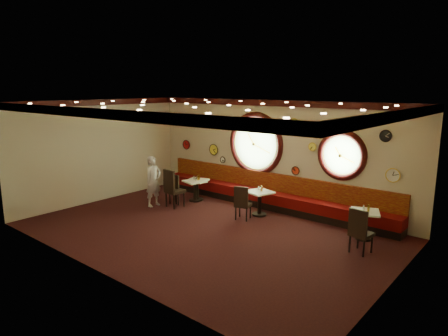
# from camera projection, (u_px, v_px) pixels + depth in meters

# --- Properties ---
(floor) EXTENTS (9.00, 6.00, 0.00)m
(floor) POSITION_uv_depth(u_px,v_px,m) (205.00, 231.00, 10.07)
(floor) COLOR black
(floor) RESTS_ON ground
(ceiling) EXTENTS (9.00, 6.00, 0.02)m
(ceiling) POSITION_uv_depth(u_px,v_px,m) (204.00, 103.00, 9.43)
(ceiling) COLOR gold
(ceiling) RESTS_ON wall_back
(wall_back) EXTENTS (9.00, 0.02, 3.20)m
(wall_back) POSITION_uv_depth(u_px,v_px,m) (272.00, 154.00, 12.01)
(wall_back) COLOR beige
(wall_back) RESTS_ON floor
(wall_front) EXTENTS (9.00, 0.02, 3.20)m
(wall_front) POSITION_uv_depth(u_px,v_px,m) (97.00, 194.00, 7.49)
(wall_front) COLOR beige
(wall_front) RESTS_ON floor
(wall_left) EXTENTS (0.02, 6.00, 3.20)m
(wall_left) POSITION_uv_depth(u_px,v_px,m) (100.00, 151.00, 12.57)
(wall_left) COLOR beige
(wall_left) RESTS_ON floor
(wall_right) EXTENTS (0.02, 6.00, 3.20)m
(wall_right) POSITION_uv_depth(u_px,v_px,m) (396.00, 203.00, 6.93)
(wall_right) COLOR beige
(wall_right) RESTS_ON floor
(molding_back) EXTENTS (9.00, 0.10, 0.18)m
(molding_back) POSITION_uv_depth(u_px,v_px,m) (272.00, 103.00, 11.67)
(molding_back) COLOR black
(molding_back) RESTS_ON wall_back
(molding_front) EXTENTS (9.00, 0.10, 0.18)m
(molding_front) POSITION_uv_depth(u_px,v_px,m) (94.00, 113.00, 7.23)
(molding_front) COLOR black
(molding_front) RESTS_ON wall_back
(molding_left) EXTENTS (0.10, 6.00, 0.18)m
(molding_left) POSITION_uv_depth(u_px,v_px,m) (97.00, 102.00, 12.24)
(molding_left) COLOR black
(molding_left) RESTS_ON wall_back
(molding_right) EXTENTS (0.10, 6.00, 0.18)m
(molding_right) POSITION_uv_depth(u_px,v_px,m) (400.00, 115.00, 6.66)
(molding_right) COLOR black
(molding_right) RESTS_ON wall_back
(banquette_base) EXTENTS (8.00, 0.55, 0.20)m
(banquette_base) POSITION_uv_depth(u_px,v_px,m) (266.00, 204.00, 12.10)
(banquette_base) COLOR black
(banquette_base) RESTS_ON floor
(banquette_seat) EXTENTS (8.00, 0.55, 0.30)m
(banquette_seat) POSITION_uv_depth(u_px,v_px,m) (266.00, 196.00, 12.05)
(banquette_seat) COLOR #580708
(banquette_seat) RESTS_ON banquette_base
(banquette_back) EXTENTS (8.00, 0.10, 0.55)m
(banquette_back) POSITION_uv_depth(u_px,v_px,m) (270.00, 182.00, 12.13)
(banquette_back) COLOR #630709
(banquette_back) RESTS_ON wall_back
(porthole_left_glass) EXTENTS (1.66, 0.02, 1.66)m
(porthole_left_glass) POSITION_uv_depth(u_px,v_px,m) (256.00, 144.00, 12.33)
(porthole_left_glass) COLOR #97CB7A
(porthole_left_glass) RESTS_ON wall_back
(porthole_left_frame) EXTENTS (1.98, 0.18, 1.98)m
(porthole_left_frame) POSITION_uv_depth(u_px,v_px,m) (256.00, 144.00, 12.32)
(porthole_left_frame) COLOR black
(porthole_left_frame) RESTS_ON wall_back
(porthole_left_ring) EXTENTS (1.61, 0.03, 1.61)m
(porthole_left_ring) POSITION_uv_depth(u_px,v_px,m) (255.00, 144.00, 12.30)
(porthole_left_ring) COLOR gold
(porthole_left_ring) RESTS_ON wall_back
(porthole_right_glass) EXTENTS (1.10, 0.02, 1.10)m
(porthole_right_glass) POSITION_uv_depth(u_px,v_px,m) (342.00, 155.00, 10.58)
(porthole_right_glass) COLOR #97CB7A
(porthole_right_glass) RESTS_ON wall_back
(porthole_right_frame) EXTENTS (1.38, 0.18, 1.38)m
(porthole_right_frame) POSITION_uv_depth(u_px,v_px,m) (342.00, 155.00, 10.57)
(porthole_right_frame) COLOR black
(porthole_right_frame) RESTS_ON wall_back
(porthole_right_ring) EXTENTS (1.09, 0.03, 1.09)m
(porthole_right_ring) POSITION_uv_depth(u_px,v_px,m) (341.00, 155.00, 10.55)
(porthole_right_ring) COLOR gold
(porthole_right_ring) RESTS_ON wall_back
(wall_clock_0) EXTENTS (0.20, 0.03, 0.20)m
(wall_clock_0) POSITION_uv_depth(u_px,v_px,m) (223.00, 160.00, 13.25)
(wall_clock_0) COLOR white
(wall_clock_0) RESTS_ON wall_back
(wall_clock_1) EXTENTS (0.22, 0.03, 0.22)m
(wall_clock_1) POSITION_uv_depth(u_px,v_px,m) (313.00, 147.00, 11.06)
(wall_clock_1) COLOR #F8F352
(wall_clock_1) RESTS_ON wall_back
(wall_clock_2) EXTENTS (0.36, 0.03, 0.36)m
(wall_clock_2) POSITION_uv_depth(u_px,v_px,m) (214.00, 150.00, 13.44)
(wall_clock_2) COLOR yellow
(wall_clock_2) RESTS_ON wall_back
(wall_clock_3) EXTENTS (0.26, 0.03, 0.26)m
(wall_clock_3) POSITION_uv_depth(u_px,v_px,m) (194.00, 123.00, 13.84)
(wall_clock_3) COLOR #85A821
(wall_clock_3) RESTS_ON wall_back
(wall_clock_4) EXTENTS (0.24, 0.03, 0.24)m
(wall_clock_4) POSITION_uv_depth(u_px,v_px,m) (296.00, 171.00, 11.53)
(wall_clock_4) COLOR #EE401C
(wall_clock_4) RESTS_ON wall_back
(wall_clock_5) EXTENTS (0.24, 0.03, 0.24)m
(wall_clock_5) POSITION_uv_depth(u_px,v_px,m) (221.00, 122.00, 13.06)
(wall_clock_5) COLOR black
(wall_clock_5) RESTS_ON wall_back
(wall_clock_6) EXTENTS (0.28, 0.03, 0.28)m
(wall_clock_6) POSITION_uv_depth(u_px,v_px,m) (386.00, 136.00, 9.75)
(wall_clock_6) COLOR black
(wall_clock_6) RESTS_ON wall_back
(wall_clock_7) EXTENTS (0.34, 0.03, 0.34)m
(wall_clock_7) POSITION_uv_depth(u_px,v_px,m) (393.00, 175.00, 9.78)
(wall_clock_7) COLOR white
(wall_clock_7) RESTS_ON wall_back
(wall_clock_8) EXTENTS (0.32, 0.03, 0.32)m
(wall_clock_8) POSITION_uv_depth(u_px,v_px,m) (186.00, 145.00, 14.25)
(wall_clock_8) COLOR red
(wall_clock_8) RESTS_ON wall_back
(wall_clock_9) EXTENTS (0.30, 0.03, 0.30)m
(wall_clock_9) POSITION_uv_depth(u_px,v_px,m) (294.00, 124.00, 11.32)
(wall_clock_9) COLOR #A4C33D
(wall_clock_9) RESTS_ON wall_back
(table_a) EXTENTS (0.74, 0.74, 0.67)m
(table_a) POSITION_uv_depth(u_px,v_px,m) (195.00, 188.00, 12.66)
(table_a) COLOR black
(table_a) RESTS_ON floor
(table_b) EXTENTS (0.74, 0.74, 0.68)m
(table_b) POSITION_uv_depth(u_px,v_px,m) (197.00, 187.00, 12.75)
(table_b) COLOR black
(table_b) RESTS_ON floor
(table_c) EXTENTS (0.80, 0.80, 0.71)m
(table_c) POSITION_uv_depth(u_px,v_px,m) (259.00, 200.00, 11.23)
(table_c) COLOR black
(table_c) RESTS_ON floor
(table_d) EXTENTS (0.84, 0.84, 0.70)m
(table_d) POSITION_uv_depth(u_px,v_px,m) (364.00, 221.00, 9.48)
(table_d) COLOR black
(table_d) RESTS_ON floor
(chair_a) EXTENTS (0.47, 0.47, 0.59)m
(chair_a) POSITION_uv_depth(u_px,v_px,m) (175.00, 187.00, 12.31)
(chair_a) COLOR black
(chair_a) RESTS_ON floor
(chair_b) EXTENTS (0.53, 0.53, 0.72)m
(chair_b) POSITION_uv_depth(u_px,v_px,m) (172.00, 186.00, 11.94)
(chair_b) COLOR black
(chair_b) RESTS_ON floor
(chair_c) EXTENTS (0.50, 0.50, 0.59)m
(chair_c) POSITION_uv_depth(u_px,v_px,m) (242.00, 201.00, 10.82)
(chair_c) COLOR black
(chair_c) RESTS_ON floor
(chair_d) EXTENTS (0.49, 0.49, 0.63)m
(chair_d) POSITION_uv_depth(u_px,v_px,m) (360.00, 228.00, 8.60)
(chair_d) COLOR black
(chair_d) RESTS_ON floor
(condiment_a_salt) EXTENTS (0.03, 0.03, 0.09)m
(condiment_a_salt) POSITION_uv_depth(u_px,v_px,m) (194.00, 179.00, 12.64)
(condiment_a_salt) COLOR silver
(condiment_a_salt) RESTS_ON table_a
(condiment_b_salt) EXTENTS (0.04, 0.04, 0.11)m
(condiment_b_salt) POSITION_uv_depth(u_px,v_px,m) (194.00, 178.00, 12.76)
(condiment_b_salt) COLOR silver
(condiment_b_salt) RESTS_ON table_b
(condiment_c_salt) EXTENTS (0.04, 0.04, 0.10)m
(condiment_c_salt) POSITION_uv_depth(u_px,v_px,m) (259.00, 188.00, 11.31)
(condiment_c_salt) COLOR #BCBDC1
(condiment_c_salt) RESTS_ON table_c
(condiment_d_salt) EXTENTS (0.04, 0.04, 0.11)m
(condiment_d_salt) POSITION_uv_depth(u_px,v_px,m) (364.00, 207.00, 9.53)
(condiment_d_salt) COLOR silver
(condiment_d_salt) RESTS_ON table_d
(condiment_a_pepper) EXTENTS (0.03, 0.03, 0.09)m
(condiment_a_pepper) POSITION_uv_depth(u_px,v_px,m) (196.00, 179.00, 12.59)
(condiment_a_pepper) COLOR silver
(condiment_a_pepper) RESTS_ON table_a
(condiment_b_pepper) EXTENTS (0.04, 0.04, 0.11)m
(condiment_b_pepper) POSITION_uv_depth(u_px,v_px,m) (197.00, 178.00, 12.69)
(condiment_b_pepper) COLOR silver
(condiment_b_pepper) RESTS_ON table_b
(condiment_c_pepper) EXTENTS (0.03, 0.03, 0.09)m
(condiment_c_pepper) POSITION_uv_depth(u_px,v_px,m) (260.00, 190.00, 11.13)
(condiment_c_pepper) COLOR silver
(condiment_c_pepper) RESTS_ON table_c
(condiment_d_pepper) EXTENTS (0.04, 0.04, 0.11)m
(condiment_d_pepper) POSITION_uv_depth(u_px,v_px,m) (364.00, 209.00, 9.37)
(condiment_d_pepper) COLOR silver
(condiment_d_pepper) RESTS_ON table_d
(condiment_a_bottle) EXTENTS (0.05, 0.05, 0.16)m
(condiment_a_bottle) POSITION_uv_depth(u_px,v_px,m) (198.00, 178.00, 12.60)
(condiment_a_bottle) COLOR gold
(condiment_a_bottle) RESTS_ON table_a
(condiment_b_bottle) EXTENTS (0.05, 0.05, 0.16)m
(condiment_b_bottle) POSITION_uv_depth(u_px,v_px,m) (199.00, 177.00, 12.66)
(condiment_b_bottle) COLOR yellow
(condiment_b_bottle) RESTS_ON table_b
(condiment_c_bottle) EXTENTS (0.05, 0.05, 0.16)m
(condiment_c_bottle) POSITION_uv_depth(u_px,v_px,m) (262.00, 189.00, 11.15)
(condiment_c_bottle) COLOR #C67D2E
(condiment_c_bottle) RESTS_ON table_c
(condiment_d_bottle) EXTENTS (0.05, 0.05, 0.17)m
(condiment_d_bottle) POSITION_uv_depth(u_px,v_px,m) (368.00, 208.00, 9.38)
(condiment_d_bottle) COLOR gold
(condiment_d_bottle) RESTS_ON table_d
(waiter) EXTENTS (0.37, 0.56, 1.54)m
(waiter) POSITION_uv_depth(u_px,v_px,m) (153.00, 181.00, 12.09)
(waiter) COLOR silver
(waiter) RESTS_ON floor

